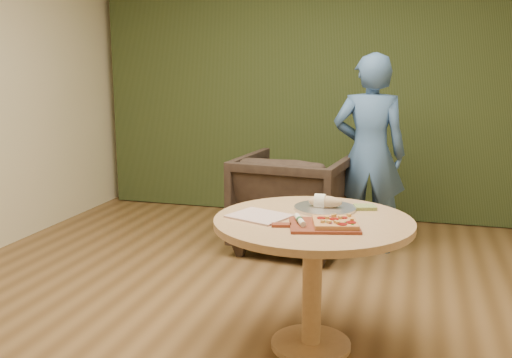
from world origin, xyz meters
The scene contains 12 objects.
room_shell centered at (0.00, 0.00, 1.40)m, with size 5.04×6.04×2.84m.
curtain centered at (0.00, 2.90, 1.40)m, with size 4.80×0.14×2.78m, color #273417.
pedestal_table centered at (0.43, -0.03, 0.61)m, with size 1.08×1.08×0.75m.
pizza_paddle centered at (0.50, -0.17, 0.76)m, with size 0.47×0.36×0.01m.
flatbread_pizza centered at (0.56, -0.16, 0.78)m, with size 0.27×0.27×0.04m.
cutlery_roll centered at (0.38, -0.18, 0.78)m, with size 0.10×0.19×0.03m.
newspaper centered at (0.13, -0.07, 0.76)m, with size 0.30×0.25×0.01m, color white.
serving_tray centered at (0.45, 0.20, 0.76)m, with size 0.36×0.36×0.02m.
bread_roll centered at (0.44, 0.20, 0.79)m, with size 0.19×0.09×0.09m.
green_packet centered at (0.67, 0.27, 0.76)m, with size 0.12×0.10×0.02m, color #5E7133.
armchair centered at (-0.05, 1.67, 0.46)m, with size 0.89×0.83×0.92m, color black.
person_standing centered at (0.56, 1.82, 0.83)m, with size 0.61×0.40×1.66m, color #3C6091.
Camera 1 is at (0.95, -2.97, 1.57)m, focal length 40.00 mm.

